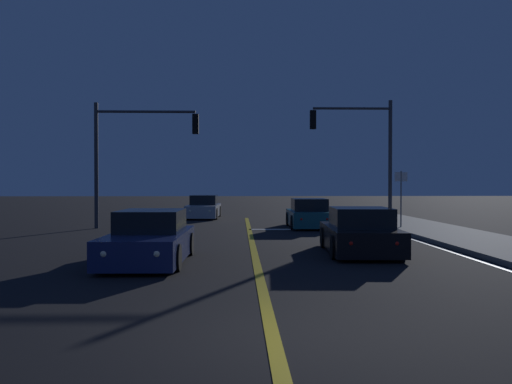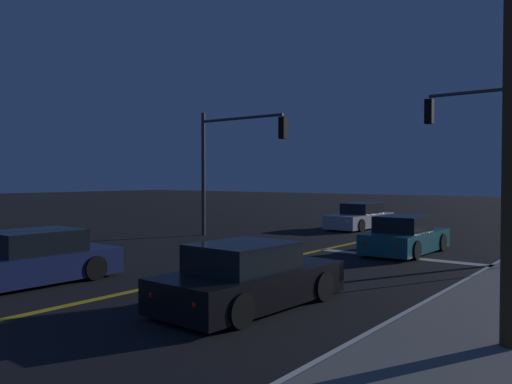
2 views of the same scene
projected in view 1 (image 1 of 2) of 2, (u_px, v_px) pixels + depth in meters
The scene contains 12 objects.
ground_plane at pixel (273, 339), 7.19m from camera, with size 160.00×160.00×0.00m, color black.
sidewalk_right at pixel (507, 248), 16.65m from camera, with size 3.20×33.21×0.15m, color slate.
lane_line_center at pixel (254, 251), 16.41m from camera, with size 0.20×31.37×0.01m, color gold.
lane_line_edge_right at pixel (447, 250), 16.59m from camera, with size 0.16×31.37×0.01m, color silver.
stop_bar at pixel (318, 229), 24.23m from camera, with size 6.09×0.50×0.01m, color silver.
car_lead_oncoming_silver at pixel (204, 208), 32.31m from camera, with size 1.94×4.73×1.34m.
car_far_approaching_teal at pixel (309, 215), 25.22m from camera, with size 1.89×4.21×1.34m.
car_parked_curb_navy at pixel (150, 240), 14.14m from camera, with size 2.01×4.66×1.34m.
car_side_waiting_black at pixel (360, 233), 15.93m from camera, with size 2.12×4.42×1.34m.
traffic_signal_near_right at pixel (362, 142), 26.54m from camera, with size 3.99×0.28×6.05m.
traffic_signal_far_left at pixel (134, 143), 24.81m from camera, with size 4.70×0.28×5.68m.
street_sign_corner at pixel (401, 191), 23.81m from camera, with size 0.56×0.06×2.57m.
Camera 1 is at (-0.45, -7.15, 2.04)m, focal length 38.57 mm.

